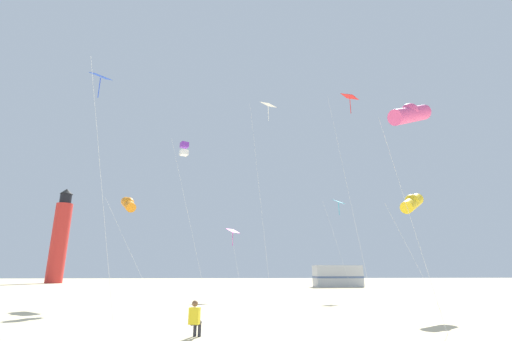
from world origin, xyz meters
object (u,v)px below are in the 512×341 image
object	(u,v)px
kite_tube_gold	(412,203)
kite_tube_orange	(128,204)
kite_box_violet	(184,149)
lighthouse_distant	(60,238)
kite_diamond_blue	(101,86)
kite_tube_rainbow	(410,114)
kite_diamond_magenta	(233,233)
kite_flyer_standing	(195,318)
rv_van_silver	(338,276)
kite_diamond_white	(268,113)
kite_diamond_scarlet	(350,106)
kite_diamond_cyan	(338,205)

from	to	relation	value
kite_tube_gold	kite_tube_orange	world-z (taller)	kite_tube_orange
kite_box_violet	lighthouse_distant	world-z (taller)	lighthouse_distant
kite_diamond_blue	kite_box_violet	xyz separation A→B (m)	(2.58, 12.27, 0.93)
kite_tube_rainbow	kite_diamond_magenta	distance (m)	17.70
kite_tube_orange	lighthouse_distant	xyz separation A→B (m)	(-23.19, 40.37, 0.98)
kite_tube_gold	kite_tube_rainbow	distance (m)	6.79
lighthouse_distant	kite_flyer_standing	bearing A→B (deg)	-61.25
kite_flyer_standing	rv_van_silver	world-z (taller)	rv_van_silver
kite_tube_rainbow	kite_tube_orange	bearing A→B (deg)	141.21
kite_diamond_magenta	kite_diamond_white	world-z (taller)	kite_diamond_white
kite_diamond_scarlet	kite_tube_orange	world-z (taller)	kite_diamond_scarlet
kite_tube_rainbow	kite_box_violet	size ratio (longest dim) A/B	0.75
kite_tube_gold	lighthouse_distant	distance (m)	62.72
kite_diamond_magenta	kite_tube_orange	bearing A→B (deg)	-158.62
kite_flyer_standing	kite_diamond_blue	bearing A→B (deg)	-21.25
kite_diamond_white	rv_van_silver	size ratio (longest dim) A/B	2.05
kite_flyer_standing	lighthouse_distant	bearing A→B (deg)	-47.64
kite_flyer_standing	kite_tube_orange	bearing A→B (deg)	-51.06
kite_flyer_standing	kite_diamond_magenta	distance (m)	17.44
kite_box_violet	lighthouse_distant	xyz separation A→B (m)	(-26.68, 37.97, -4.21)
kite_diamond_cyan	kite_diamond_magenta	distance (m)	9.77
kite_tube_rainbow	lighthouse_distant	world-z (taller)	lighthouse_distant
kite_flyer_standing	kite_diamond_scarlet	xyz separation A→B (m)	(8.57, 7.73, 11.73)
kite_diamond_blue	kite_diamond_magenta	distance (m)	15.81
kite_tube_rainbow	kite_diamond_blue	bearing A→B (deg)	169.99
kite_tube_gold	kite_diamond_blue	bearing A→B (deg)	-170.04
kite_tube_orange	lighthouse_distant	distance (m)	46.57
kite_diamond_cyan	lighthouse_distant	size ratio (longest dim) A/B	0.49
kite_box_violet	kite_diamond_white	world-z (taller)	kite_diamond_white
kite_diamond_cyan	kite_diamond_scarlet	xyz separation A→B (m)	(-2.00, -10.26, 4.61)
kite_box_violet	rv_van_silver	size ratio (longest dim) A/B	1.92
kite_diamond_cyan	kite_box_violet	world-z (taller)	kite_box_violet
kite_diamond_scarlet	kite_tube_rainbow	size ratio (longest dim) A/B	1.39
kite_diamond_cyan	kite_diamond_blue	world-z (taller)	kite_diamond_blue
kite_diamond_scarlet	kite_diamond_blue	xyz separation A→B (m)	(-14.18, -3.82, -1.23)
kite_flyer_standing	kite_tube_rainbow	xyz separation A→B (m)	(8.96, 1.33, 8.20)
kite_diamond_blue	kite_tube_orange	bearing A→B (deg)	95.29
kite_diamond_cyan	kite_diamond_magenta	size ratio (longest dim) A/B	1.51
kite_tube_rainbow	lighthouse_distant	bearing A→B (deg)	126.21
kite_tube_gold	kite_tube_rainbow	size ratio (longest dim) A/B	0.69
kite_tube_rainbow	rv_van_silver	size ratio (longest dim) A/B	1.44
kite_diamond_blue	kite_tube_gold	xyz separation A→B (m)	(17.12, 3.01, -5.22)
kite_tube_orange	lighthouse_distant	bearing A→B (deg)	119.87
kite_tube_rainbow	kite_diamond_white	bearing A→B (deg)	122.86
kite_diamond_white	rv_van_silver	xyz separation A→B (m)	(12.04, 26.63, -11.22)
lighthouse_distant	kite_diamond_cyan	bearing A→B (deg)	-41.92
kite_tube_gold	rv_van_silver	size ratio (longest dim) A/B	1.00
lighthouse_distant	kite_diamond_magenta	bearing A→B (deg)	-50.35
kite_diamond_cyan	kite_diamond_scarlet	world-z (taller)	kite_diamond_scarlet
kite_diamond_blue	kite_diamond_white	xyz separation A→B (m)	(9.08, 5.93, 1.50)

